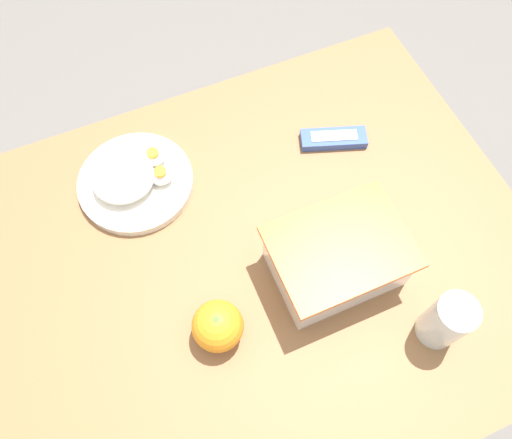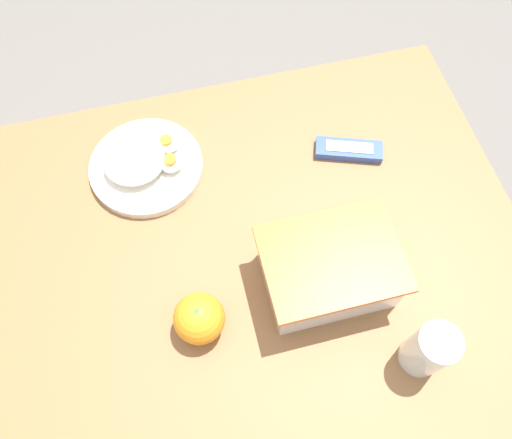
{
  "view_description": "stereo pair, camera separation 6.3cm",
  "coord_description": "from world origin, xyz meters",
  "px_view_note": "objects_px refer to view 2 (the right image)",
  "views": [
    {
      "loc": [
        0.12,
        0.31,
        1.6
      ],
      "look_at": [
        -0.04,
        -0.06,
        0.79
      ],
      "focal_mm": 35.0,
      "sensor_mm": 36.0,
      "label": 1
    },
    {
      "loc": [
        0.06,
        0.33,
        1.6
      ],
      "look_at": [
        -0.04,
        -0.06,
        0.79
      ],
      "focal_mm": 35.0,
      "sensor_mm": 36.0,
      "label": 2
    }
  ],
  "objects_px": {
    "orange_fruit": "(199,319)",
    "rice_plate": "(144,164)",
    "food_container": "(328,271)",
    "candy_bar": "(349,150)",
    "drinking_glass": "(429,350)"
  },
  "relations": [
    {
      "from": "candy_bar",
      "to": "drinking_glass",
      "type": "xyz_separation_m",
      "value": [
        0.02,
        0.41,
        0.05
      ]
    },
    {
      "from": "candy_bar",
      "to": "drinking_glass",
      "type": "bearing_deg",
      "value": 87.54
    },
    {
      "from": "orange_fruit",
      "to": "rice_plate",
      "type": "relative_size",
      "value": 0.39
    },
    {
      "from": "rice_plate",
      "to": "drinking_glass",
      "type": "relative_size",
      "value": 1.86
    },
    {
      "from": "orange_fruit",
      "to": "candy_bar",
      "type": "relative_size",
      "value": 0.61
    },
    {
      "from": "candy_bar",
      "to": "drinking_glass",
      "type": "height_order",
      "value": "drinking_glass"
    },
    {
      "from": "food_container",
      "to": "rice_plate",
      "type": "relative_size",
      "value": 1.01
    },
    {
      "from": "orange_fruit",
      "to": "rice_plate",
      "type": "height_order",
      "value": "orange_fruit"
    },
    {
      "from": "candy_bar",
      "to": "orange_fruit",
      "type": "bearing_deg",
      "value": 37.69
    },
    {
      "from": "rice_plate",
      "to": "candy_bar",
      "type": "bearing_deg",
      "value": 171.71
    },
    {
      "from": "rice_plate",
      "to": "drinking_glass",
      "type": "distance_m",
      "value": 0.61
    },
    {
      "from": "food_container",
      "to": "rice_plate",
      "type": "height_order",
      "value": "food_container"
    },
    {
      "from": "orange_fruit",
      "to": "rice_plate",
      "type": "xyz_separation_m",
      "value": [
        0.05,
        -0.33,
        -0.02
      ]
    },
    {
      "from": "rice_plate",
      "to": "food_container",
      "type": "bearing_deg",
      "value": 131.89
    },
    {
      "from": "orange_fruit",
      "to": "rice_plate",
      "type": "distance_m",
      "value": 0.34
    }
  ]
}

